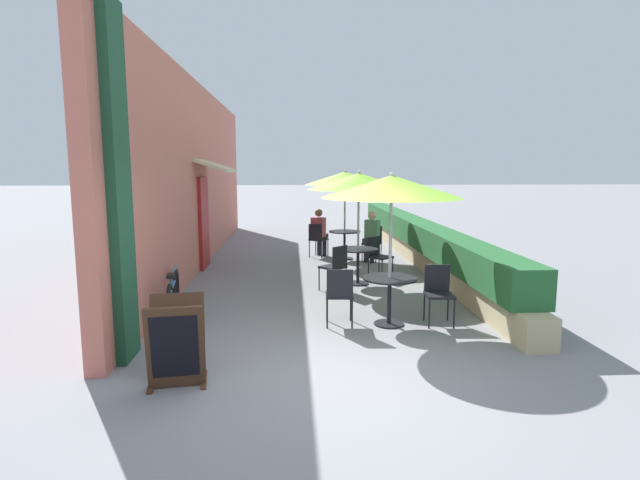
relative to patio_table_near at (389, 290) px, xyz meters
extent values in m
plane|color=gray|center=(-1.07, -1.71, -0.52)|extent=(120.00, 120.00, 0.00)
cube|color=#C66B5B|center=(-3.62, 5.17, 1.58)|extent=(0.24, 13.77, 4.20)
cube|color=#19472D|center=(-3.44, -1.11, 1.58)|extent=(0.12, 0.56, 4.20)
cube|color=maroon|center=(-3.46, 4.48, 0.53)|extent=(0.08, 0.96, 2.10)
cube|color=beige|center=(-3.15, 4.48, 1.83)|extent=(0.78, 1.80, 0.30)
cube|color=tan|center=(1.68, 5.07, -0.30)|extent=(0.44, 12.77, 0.45)
cube|color=#235B2D|center=(1.68, 5.07, 0.21)|extent=(0.60, 12.13, 0.56)
cylinder|color=black|center=(0.00, 0.00, -0.51)|extent=(0.44, 0.44, 0.02)
cylinder|color=black|center=(0.00, 0.00, -0.17)|extent=(0.06, 0.06, 0.69)
cylinder|color=black|center=(0.00, 0.00, 0.18)|extent=(0.80, 0.80, 0.02)
cylinder|color=#B7B7BC|center=(0.00, 0.00, 0.55)|extent=(0.04, 0.04, 2.15)
cone|color=#8CD138|center=(0.00, 0.00, 1.52)|extent=(2.02, 2.02, 0.32)
sphere|color=#B7B7BC|center=(0.00, 0.00, 1.69)|extent=(0.07, 0.07, 0.07)
cube|color=black|center=(-0.74, 0.04, -0.07)|extent=(0.42, 0.42, 0.04)
cube|color=black|center=(-0.75, -0.14, 0.14)|extent=(0.38, 0.05, 0.42)
cylinder|color=black|center=(-0.55, 0.21, -0.30)|extent=(0.02, 0.02, 0.45)
cylinder|color=black|center=(-0.91, 0.23, -0.30)|extent=(0.02, 0.02, 0.45)
cylinder|color=black|center=(-0.57, -0.15, -0.30)|extent=(0.02, 0.02, 0.45)
cylinder|color=black|center=(-0.93, -0.13, -0.30)|extent=(0.02, 0.02, 0.45)
cube|color=black|center=(0.74, -0.04, -0.07)|extent=(0.42, 0.42, 0.04)
cube|color=black|center=(0.75, 0.14, 0.14)|extent=(0.38, 0.05, 0.42)
cylinder|color=black|center=(0.55, -0.21, -0.30)|extent=(0.02, 0.02, 0.45)
cylinder|color=black|center=(0.91, -0.23, -0.30)|extent=(0.02, 0.02, 0.45)
cylinder|color=black|center=(0.57, 0.15, -0.30)|extent=(0.02, 0.02, 0.45)
cylinder|color=black|center=(0.93, 0.13, -0.30)|extent=(0.02, 0.02, 0.45)
cylinder|color=black|center=(-0.12, 2.62, -0.51)|extent=(0.44, 0.44, 0.02)
cylinder|color=black|center=(-0.12, 2.62, -0.17)|extent=(0.06, 0.06, 0.69)
cylinder|color=black|center=(-0.12, 2.62, 0.18)|extent=(0.80, 0.80, 0.02)
cylinder|color=#B7B7BC|center=(-0.12, 2.62, 0.55)|extent=(0.04, 0.04, 2.15)
cone|color=#8CD138|center=(-0.12, 2.62, 1.52)|extent=(2.02, 2.02, 0.32)
sphere|color=#B7B7BC|center=(-0.12, 2.62, 1.69)|extent=(0.07, 0.07, 0.07)
cube|color=black|center=(-0.67, 2.12, -0.07)|extent=(0.57, 0.57, 0.04)
cube|color=black|center=(-0.54, 1.98, 0.14)|extent=(0.30, 0.28, 0.42)
cylinder|color=black|center=(-0.65, 2.38, -0.30)|extent=(0.02, 0.02, 0.45)
cylinder|color=black|center=(-0.92, 2.13, -0.30)|extent=(0.02, 0.02, 0.45)
cylinder|color=black|center=(-0.41, 2.11, -0.30)|extent=(0.02, 0.02, 0.45)
cylinder|color=black|center=(-0.68, 1.87, -0.30)|extent=(0.02, 0.02, 0.45)
cube|color=black|center=(0.43, 3.11, -0.07)|extent=(0.57, 0.57, 0.04)
cube|color=black|center=(0.30, 3.25, 0.14)|extent=(0.30, 0.28, 0.42)
cylinder|color=black|center=(0.42, 2.86, -0.30)|extent=(0.02, 0.02, 0.45)
cylinder|color=black|center=(0.68, 3.10, -0.30)|extent=(0.02, 0.02, 0.45)
cylinder|color=black|center=(0.17, 3.12, -0.30)|extent=(0.02, 0.02, 0.45)
cylinder|color=black|center=(0.44, 3.37, -0.30)|extent=(0.02, 0.02, 0.45)
cylinder|color=black|center=(-0.10, 5.36, -0.51)|extent=(0.44, 0.44, 0.02)
cylinder|color=black|center=(-0.10, 5.36, -0.17)|extent=(0.06, 0.06, 0.69)
cylinder|color=black|center=(-0.10, 5.36, 0.18)|extent=(0.80, 0.80, 0.02)
cylinder|color=#B7B7BC|center=(-0.10, 5.36, 0.55)|extent=(0.04, 0.04, 2.15)
cone|color=#8CD138|center=(-0.10, 5.36, 1.52)|extent=(2.02, 2.02, 0.32)
sphere|color=#B7B7BC|center=(-0.10, 5.36, 1.69)|extent=(0.07, 0.07, 0.07)
cube|color=black|center=(0.54, 4.99, -0.07)|extent=(0.55, 0.55, 0.04)
cube|color=black|center=(0.63, 5.15, 0.14)|extent=(0.34, 0.22, 0.42)
cylinder|color=black|center=(0.29, 4.93, -0.30)|extent=(0.02, 0.02, 0.45)
cylinder|color=black|center=(0.61, 4.74, -0.30)|extent=(0.02, 0.02, 0.45)
cylinder|color=black|center=(0.48, 5.24, -0.30)|extent=(0.02, 0.02, 0.45)
cylinder|color=black|center=(0.79, 5.06, -0.30)|extent=(0.02, 0.02, 0.45)
cylinder|color=#23232D|center=(0.38, 4.88, -0.29)|extent=(0.11, 0.11, 0.47)
cylinder|color=#23232D|center=(0.52, 4.80, -0.29)|extent=(0.11, 0.11, 0.47)
cube|color=#23232D|center=(0.50, 4.91, 0.01)|extent=(0.44, 0.46, 0.12)
cube|color=#4C8456|center=(0.55, 5.01, 0.26)|extent=(0.40, 0.36, 0.50)
sphere|color=tan|center=(0.54, 4.99, 0.63)|extent=(0.20, 0.20, 0.20)
cube|color=black|center=(-0.73, 5.74, -0.07)|extent=(0.55, 0.55, 0.04)
cube|color=black|center=(-0.83, 5.58, 0.14)|extent=(0.34, 0.22, 0.42)
cylinder|color=black|center=(-0.49, 5.80, -0.30)|extent=(0.02, 0.02, 0.45)
cylinder|color=black|center=(-0.80, 5.98, -0.30)|extent=(0.02, 0.02, 0.45)
cylinder|color=black|center=(-0.67, 5.49, -0.30)|extent=(0.02, 0.02, 0.45)
cylinder|color=black|center=(-0.98, 5.67, -0.30)|extent=(0.02, 0.02, 0.45)
cylinder|color=#23232D|center=(-0.57, 5.85, -0.29)|extent=(0.11, 0.11, 0.47)
cylinder|color=#23232D|center=(-0.71, 5.93, -0.29)|extent=(0.11, 0.11, 0.47)
cube|color=#23232D|center=(-0.69, 5.81, 0.01)|extent=(0.44, 0.46, 0.12)
cube|color=#AD424C|center=(-0.74, 5.72, 0.26)|extent=(0.40, 0.36, 0.50)
sphere|color=brown|center=(-0.73, 5.74, 0.63)|extent=(0.20, 0.20, 0.20)
torus|color=black|center=(-3.35, 1.08, -0.19)|extent=(0.16, 0.66, 0.66)
torus|color=black|center=(-3.19, -0.01, -0.19)|extent=(0.16, 0.66, 0.66)
cylinder|color=#236BA8|center=(-3.27, 0.53, -0.01)|extent=(0.17, 0.86, 0.04)
cylinder|color=#236BA8|center=(-3.24, 0.34, -0.18)|extent=(0.13, 0.63, 0.41)
cylinder|color=#236BA8|center=(-3.22, 0.23, 0.09)|extent=(0.04, 0.04, 0.23)
cube|color=black|center=(-3.22, 0.23, 0.20)|extent=(0.13, 0.23, 0.05)
cylinder|color=#236BA8|center=(-3.34, 1.03, 0.15)|extent=(0.10, 0.46, 0.03)
cube|color=#422819|center=(-2.70, -1.68, -0.06)|extent=(0.61, 0.31, 0.92)
cube|color=black|center=(-2.70, -1.66, -0.04)|extent=(0.50, 0.23, 0.70)
cube|color=#422819|center=(-2.64, -2.07, -0.06)|extent=(0.61, 0.31, 0.92)
cube|color=black|center=(-2.64, -2.09, -0.04)|extent=(0.50, 0.23, 0.70)
cube|color=#422819|center=(-2.40, -1.84, -0.51)|extent=(0.13, 0.48, 0.02)
cube|color=#422819|center=(-2.94, -1.91, -0.51)|extent=(0.13, 0.48, 0.02)
camera|label=1|loc=(-1.43, -7.08, 1.79)|focal=28.00mm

